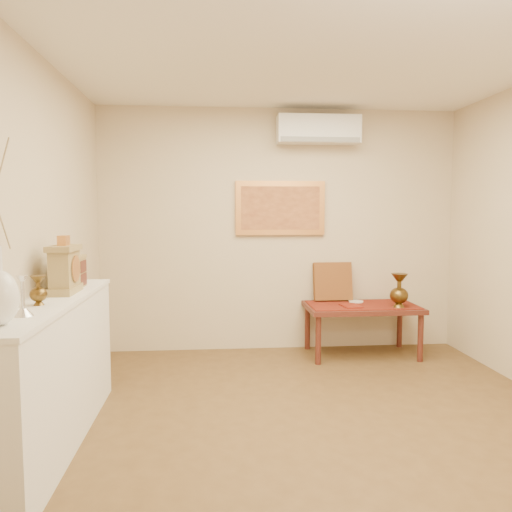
{
  "coord_description": "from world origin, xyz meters",
  "views": [
    {
      "loc": [
        -0.76,
        -3.33,
        1.55
      ],
      "look_at": [
        -0.37,
        1.15,
        1.16
      ],
      "focal_mm": 35.0,
      "sensor_mm": 36.0,
      "label": 1
    }
  ],
  "objects": [
    {
      "name": "low_table",
      "position": [
        0.85,
        1.88,
        0.48
      ],
      "size": [
        1.2,
        0.7,
        0.55
      ],
      "color": "#552219",
      "rests_on": "floor"
    },
    {
      "name": "wall_left",
      "position": [
        -2.0,
        0.0,
        1.35
      ],
      "size": [
        0.02,
        4.5,
        2.7
      ],
      "primitive_type": "cube",
      "color": "beige",
      "rests_on": "ground"
    },
    {
      "name": "floor",
      "position": [
        0.0,
        0.0,
        0.0
      ],
      "size": [
        4.5,
        4.5,
        0.0
      ],
      "primitive_type": "plane",
      "color": "brown",
      "rests_on": "ground"
    },
    {
      "name": "plate",
      "position": [
        0.83,
        2.03,
        0.56
      ],
      "size": [
        0.16,
        0.16,
        0.01
      ],
      "primitive_type": "cylinder",
      "color": "white",
      "rests_on": "table_cloth"
    },
    {
      "name": "brass_urn_small",
      "position": [
        -1.83,
        -0.18,
        1.1
      ],
      "size": [
        0.11,
        0.11,
        0.24
      ],
      "primitive_type": null,
      "color": "brown",
      "rests_on": "display_ledge"
    },
    {
      "name": "table_cloth",
      "position": [
        0.85,
        1.88,
        0.55
      ],
      "size": [
        1.14,
        0.59,
        0.01
      ],
      "primitive_type": "cube",
      "color": "maroon",
      "rests_on": "low_table"
    },
    {
      "name": "painting",
      "position": [
        0.0,
        2.22,
        1.6
      ],
      "size": [
        1.0,
        0.06,
        0.6
      ],
      "color": "#CD8541",
      "rests_on": "wall_back"
    },
    {
      "name": "wall_back",
      "position": [
        0.0,
        2.25,
        1.35
      ],
      "size": [
        4.0,
        0.02,
        2.7
      ],
      "primitive_type": "cube",
      "color": "beige",
      "rests_on": "ground"
    },
    {
      "name": "display_ledge",
      "position": [
        -1.82,
        0.0,
        0.49
      ],
      "size": [
        0.37,
        2.02,
        0.98
      ],
      "color": "white",
      "rests_on": "floor"
    },
    {
      "name": "brass_urn_tall",
      "position": [
        1.19,
        1.7,
        0.78
      ],
      "size": [
        0.19,
        0.19,
        0.43
      ],
      "primitive_type": null,
      "color": "brown",
      "rests_on": "table_cloth"
    },
    {
      "name": "mantel_clock",
      "position": [
        -1.8,
        0.28,
        1.15
      ],
      "size": [
        0.17,
        0.36,
        0.41
      ],
      "color": "#A08852",
      "rests_on": "display_ledge"
    },
    {
      "name": "candlestick",
      "position": [
        -1.8,
        -0.51,
        1.09
      ],
      "size": [
        0.11,
        0.11,
        0.23
      ],
      "primitive_type": null,
      "color": "silver",
      "rests_on": "display_ledge"
    },
    {
      "name": "ac_unit",
      "position": [
        0.4,
        2.12,
        2.45
      ],
      "size": [
        0.9,
        0.25,
        0.3
      ],
      "color": "silver",
      "rests_on": "wall_back"
    },
    {
      "name": "wooden_chest",
      "position": [
        -1.82,
        0.56,
        1.1
      ],
      "size": [
        0.16,
        0.21,
        0.24
      ],
      "color": "#A08852",
      "rests_on": "display_ledge"
    },
    {
      "name": "cushion",
      "position": [
        0.59,
        2.16,
        0.77
      ],
      "size": [
        0.43,
        0.19,
        0.44
      ],
      "primitive_type": "cube",
      "rotation": [
        -0.21,
        0.0,
        0.0
      ],
      "color": "#5A1C12",
      "rests_on": "table_cloth"
    },
    {
      "name": "ceiling",
      "position": [
        0.0,
        0.0,
        2.7
      ],
      "size": [
        4.5,
        4.5,
        0.0
      ],
      "primitive_type": "plane",
      "rotation": [
        3.14,
        0.0,
        0.0
      ],
      "color": "white",
      "rests_on": "ground"
    },
    {
      "name": "menu",
      "position": [
        0.7,
        1.78,
        0.56
      ],
      "size": [
        0.21,
        0.27,
        0.01
      ],
      "primitive_type": "cube",
      "rotation": [
        0.0,
        0.0,
        0.12
      ],
      "color": "maroon",
      "rests_on": "table_cloth"
    }
  ]
}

